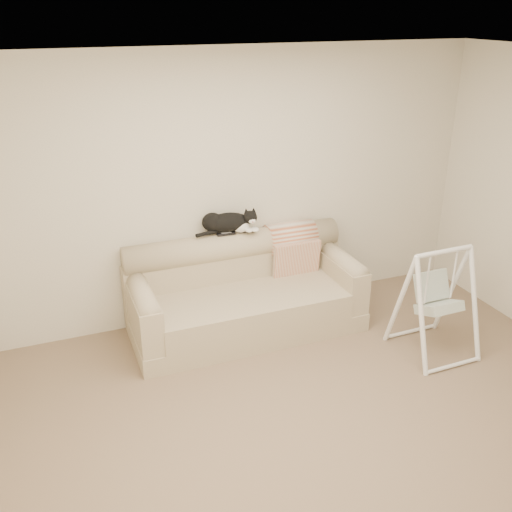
{
  "coord_description": "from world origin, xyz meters",
  "views": [
    {
      "loc": [
        -1.74,
        -2.97,
        2.92
      ],
      "look_at": [
        -0.07,
        1.27,
        0.9
      ],
      "focal_mm": 40.0,
      "sensor_mm": 36.0,
      "label": 1
    }
  ],
  "objects": [
    {
      "name": "throw_blanket",
      "position": [
        0.53,
        1.84,
        0.72
      ],
      "size": [
        0.49,
        0.38,
        0.58
      ],
      "color": "#B85D38",
      "rests_on": "sofa"
    },
    {
      "name": "room_shell",
      "position": [
        0.0,
        0.0,
        1.53
      ],
      "size": [
        5.04,
        4.04,
        2.6
      ],
      "color": "beige",
      "rests_on": "ground"
    },
    {
      "name": "ground_plane",
      "position": [
        0.0,
        0.0,
        0.0
      ],
      "size": [
        5.0,
        5.0,
        0.0
      ],
      "primitive_type": "plane",
      "color": "brown",
      "rests_on": "ground"
    },
    {
      "name": "remote_a",
      "position": [
        -0.15,
        1.84,
        0.91
      ],
      "size": [
        0.18,
        0.06,
        0.03
      ],
      "color": "black",
      "rests_on": "sofa"
    },
    {
      "name": "remote_b",
      "position": [
        0.06,
        1.85,
        0.91
      ],
      "size": [
        0.18,
        0.08,
        0.02
      ],
      "color": "black",
      "rests_on": "sofa"
    },
    {
      "name": "sofa",
      "position": [
        -0.07,
        1.62,
        0.35
      ],
      "size": [
        2.2,
        0.93,
        0.9
      ],
      "color": "tan",
      "rests_on": "ground"
    },
    {
      "name": "baby_swing",
      "position": [
        1.38,
        0.59,
        0.5
      ],
      "size": [
        0.62,
        0.67,
        1.01
      ],
      "color": "white",
      "rests_on": "ground"
    },
    {
      "name": "tuxedo_cat",
      "position": [
        -0.13,
        1.87,
        1.01
      ],
      "size": [
        0.62,
        0.3,
        0.24
      ],
      "color": "black",
      "rests_on": "sofa"
    }
  ]
}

